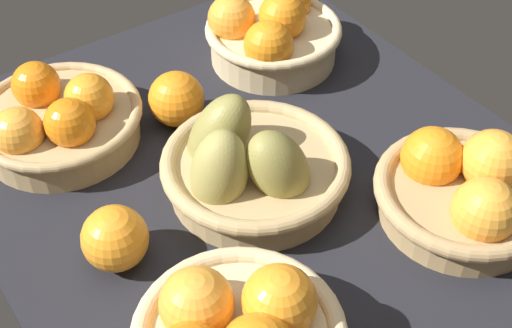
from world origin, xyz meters
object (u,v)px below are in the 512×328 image
(basket_near_right, at_px, (271,33))
(basket_center_pears, at_px, (249,167))
(loose_orange_front_gap, at_px, (176,99))
(basket_near_left, at_px, (465,190))
(basket_far_right, at_px, (58,119))
(loose_orange_back_gap, at_px, (115,238))

(basket_near_right, bearing_deg, basket_center_pears, 138.80)
(basket_center_pears, relative_size, loose_orange_front_gap, 3.05)
(basket_near_right, bearing_deg, basket_near_left, 179.73)
(basket_near_right, xyz_separation_m, basket_far_right, (0.01, 0.36, -0.01))
(basket_near_left, distance_m, basket_center_pears, 0.27)
(loose_orange_front_gap, bearing_deg, loose_orange_back_gap, 134.01)
(basket_center_pears, distance_m, loose_orange_back_gap, 0.20)
(basket_near_right, height_order, basket_center_pears, basket_center_pears)
(basket_near_right, relative_size, basket_far_right, 0.93)
(basket_center_pears, distance_m, loose_orange_front_gap, 0.18)
(basket_near_right, relative_size, basket_near_left, 0.96)
(basket_center_pears, xyz_separation_m, loose_orange_front_gap, (0.18, 0.00, -0.00))
(basket_near_left, height_order, basket_far_right, basket_near_left)
(basket_near_right, relative_size, loose_orange_front_gap, 2.68)
(basket_near_left, distance_m, loose_orange_front_gap, 0.42)
(basket_near_left, xyz_separation_m, loose_orange_front_gap, (0.37, 0.20, -0.00))
(basket_far_right, height_order, loose_orange_back_gap, basket_far_right)
(basket_center_pears, bearing_deg, basket_near_right, -41.20)
(basket_near_right, distance_m, basket_near_left, 0.42)
(loose_orange_back_gap, bearing_deg, basket_near_right, -59.27)
(basket_near_right, bearing_deg, loose_orange_back_gap, 120.73)
(basket_center_pears, height_order, loose_orange_front_gap, basket_center_pears)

